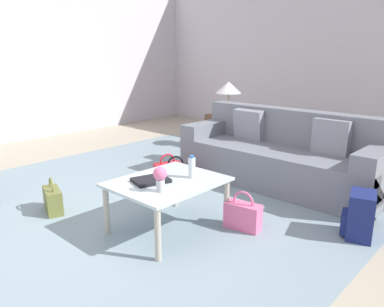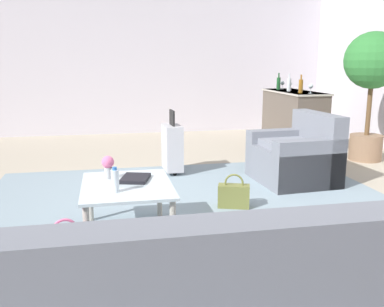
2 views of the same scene
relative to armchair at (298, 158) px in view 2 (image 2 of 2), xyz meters
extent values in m
plane|color=#A89E89|center=(0.90, -1.67, -0.30)|extent=(12.00, 12.00, 0.00)
cube|color=silver|center=(-4.16, -1.67, 1.25)|extent=(0.12, 8.00, 3.10)
cube|color=gray|center=(1.50, -1.47, -0.29)|extent=(5.20, 4.40, 0.01)
cube|color=slate|center=(3.00, -1.19, 0.02)|extent=(0.86, 0.24, 0.63)
cube|color=gray|center=(3.16, -1.73, 0.33)|extent=(0.17, 0.40, 0.41)
cube|color=slate|center=(0.00, -0.07, -0.08)|extent=(1.02, 0.93, 0.44)
cube|color=slate|center=(-0.02, 0.26, 0.13)|extent=(0.97, 0.27, 0.85)
cube|color=slate|center=(0.39, -0.04, 0.00)|extent=(0.26, 0.87, 0.60)
cube|color=slate|center=(-0.38, -0.09, 0.00)|extent=(0.26, 0.87, 0.60)
cube|color=gray|center=(0.01, -0.12, 0.18)|extent=(0.76, 0.65, 0.08)
cube|color=silver|center=(1.30, -2.17, 0.15)|extent=(0.93, 0.75, 0.02)
cylinder|color=#ADA899|center=(0.89, -1.84, -0.08)|extent=(0.05, 0.05, 0.43)
cylinder|color=#ADA899|center=(1.72, -1.84, -0.08)|extent=(0.05, 0.05, 0.43)
cylinder|color=#ADA899|center=(0.89, -2.49, -0.08)|extent=(0.05, 0.05, 0.43)
cylinder|color=#ADA899|center=(1.72, -2.49, -0.08)|extent=(0.05, 0.05, 0.43)
cylinder|color=silver|center=(1.50, -2.27, 0.25)|extent=(0.06, 0.06, 0.18)
cylinder|color=#2D6BBC|center=(1.50, -2.27, 0.35)|extent=(0.04, 0.04, 0.02)
cube|color=black|center=(1.18, -2.09, 0.18)|extent=(0.34, 0.30, 0.03)
cylinder|color=#B2B7BC|center=(1.08, -2.32, 0.21)|extent=(0.07, 0.07, 0.10)
sphere|color=#DB6693|center=(1.08, -2.32, 0.31)|extent=(0.11, 0.11, 0.11)
cube|color=brown|center=(-2.20, 0.93, 0.18)|extent=(1.54, 0.58, 0.96)
cube|color=#ADA899|center=(-2.20, 0.93, 0.65)|extent=(1.58, 0.62, 0.03)
cylinder|color=silver|center=(-2.73, 0.93, 0.67)|extent=(0.07, 0.07, 0.01)
cylinder|color=silver|center=(-2.73, 0.93, 0.71)|extent=(0.01, 0.01, 0.08)
sphere|color=silver|center=(-2.73, 0.93, 0.78)|extent=(0.08, 0.08, 0.08)
cylinder|color=silver|center=(-2.38, 0.91, 0.67)|extent=(0.07, 0.07, 0.01)
cylinder|color=silver|center=(-2.38, 0.91, 0.71)|extent=(0.01, 0.01, 0.08)
sphere|color=silver|center=(-2.38, 0.91, 0.78)|extent=(0.08, 0.08, 0.08)
cylinder|color=silver|center=(-2.02, 0.94, 0.67)|extent=(0.07, 0.07, 0.01)
cylinder|color=silver|center=(-2.02, 0.94, 0.71)|extent=(0.01, 0.01, 0.08)
sphere|color=silver|center=(-2.02, 0.94, 0.78)|extent=(0.08, 0.08, 0.08)
cylinder|color=silver|center=(-1.66, 0.96, 0.67)|extent=(0.07, 0.07, 0.01)
cylinder|color=silver|center=(-1.66, 0.96, 0.71)|extent=(0.01, 0.01, 0.08)
sphere|color=silver|center=(-1.66, 0.96, 0.78)|extent=(0.08, 0.08, 0.08)
cylinder|color=#194C23|center=(-2.65, 0.82, 0.78)|extent=(0.07, 0.07, 0.22)
cylinder|color=#194C23|center=(-2.65, 0.82, 0.93)|extent=(0.03, 0.03, 0.08)
cylinder|color=silver|center=(-2.18, 0.82, 0.78)|extent=(0.07, 0.07, 0.22)
cylinder|color=silver|center=(-2.18, 0.82, 0.93)|extent=(0.03, 0.03, 0.08)
cylinder|color=brown|center=(-1.72, 0.82, 0.78)|extent=(0.07, 0.07, 0.22)
cylinder|color=brown|center=(-1.72, 0.82, 0.93)|extent=(0.03, 0.03, 0.08)
cube|color=#B7B7BC|center=(-0.70, -1.47, 0.05)|extent=(0.41, 0.24, 0.60)
cube|color=black|center=(-0.70, -1.47, 0.45)|extent=(0.24, 0.04, 0.20)
cylinder|color=black|center=(-0.84, -1.48, -0.27)|extent=(0.02, 0.05, 0.05)
cylinder|color=black|center=(-0.56, -1.46, -0.27)|extent=(0.02, 0.05, 0.05)
cube|color=black|center=(2.18, -1.39, -0.18)|extent=(0.34, 0.30, 0.24)
torus|color=black|center=(2.18, -1.39, -0.04)|extent=(0.17, 0.13, 0.20)
cube|color=pink|center=(1.76, -2.65, -0.18)|extent=(0.19, 0.34, 0.24)
torus|color=pink|center=(1.76, -2.65, -0.04)|extent=(0.05, 0.20, 0.20)
cube|color=red|center=(2.18, -1.24, -0.18)|extent=(0.35, 0.24, 0.24)
torus|color=red|center=(2.18, -1.24, -0.04)|extent=(0.19, 0.08, 0.20)
cube|color=olive|center=(0.79, -1.07, -0.18)|extent=(0.23, 0.35, 0.24)
torus|color=olive|center=(0.79, -1.07, -0.04)|extent=(0.08, 0.19, 0.20)
cylinder|color=#84664C|center=(-0.90, 1.53, -0.10)|extent=(0.48, 0.48, 0.39)
cylinder|color=brown|center=(-0.90, 1.53, 0.49)|extent=(0.07, 0.07, 0.80)
sphere|color=#2D7533|center=(-0.90, 1.53, 1.19)|extent=(0.83, 0.83, 0.83)
camera|label=1|loc=(-0.79, -4.40, 1.21)|focal=35.00mm
camera|label=2|loc=(4.82, -2.32, 1.18)|focal=40.00mm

